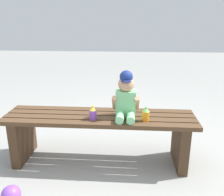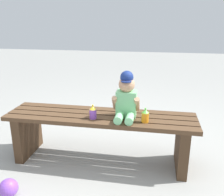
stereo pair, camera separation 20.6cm
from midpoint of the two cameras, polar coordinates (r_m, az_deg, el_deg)
name	(u,v)px [view 1 (the left image)]	position (r m, az deg, el deg)	size (l,w,h in m)	color
ground_plane	(100,160)	(2.39, -5.29, -14.19)	(16.00, 16.00, 0.00)	#999993
park_bench	(100,130)	(2.24, -5.52, -7.47)	(1.68, 0.41, 0.45)	#513823
child_figure	(126,97)	(2.09, 0.40, 0.13)	(0.23, 0.27, 0.40)	#7FCC8C
sippy_cup_left	(93,113)	(2.09, -7.25, -3.47)	(0.06, 0.06, 0.12)	#8C4CCC
sippy_cup_right	(146,114)	(2.05, 4.96, -3.81)	(0.06, 0.06, 0.12)	orange
toy_ball	(11,195)	(2.05, -25.19, -19.75)	(0.14, 0.14, 0.14)	#8C4CCC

